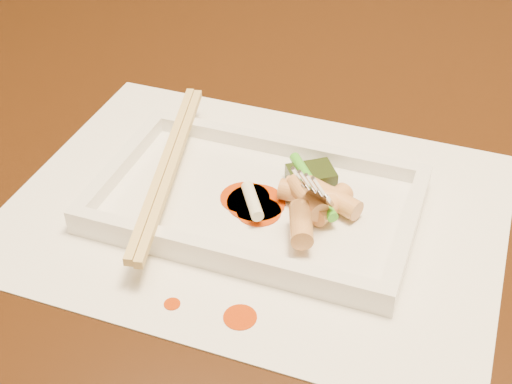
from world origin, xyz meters
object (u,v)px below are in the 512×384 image
(chopstick_a, at_px, (164,164))
(fork, at_px, (352,131))
(plate_base, at_px, (256,205))
(placemat, at_px, (256,210))
(table, at_px, (286,242))

(chopstick_a, xyz_separation_m, fork, (0.15, 0.02, 0.06))
(plate_base, height_order, fork, fork)
(plate_base, bearing_deg, placemat, -90.00)
(fork, bearing_deg, placemat, -165.58)
(placemat, relative_size, plate_base, 1.54)
(plate_base, distance_m, fork, 0.11)
(placemat, distance_m, plate_base, 0.00)
(chopstick_a, relative_size, fork, 1.70)
(table, xyz_separation_m, plate_base, (-0.00, -0.08, 0.11))
(table, bearing_deg, fork, -41.78)
(table, height_order, placemat, placemat)
(placemat, distance_m, chopstick_a, 0.09)
(plate_base, relative_size, chopstick_a, 1.09)
(plate_base, xyz_separation_m, chopstick_a, (-0.08, 0.00, 0.02))
(table, height_order, plate_base, plate_base)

